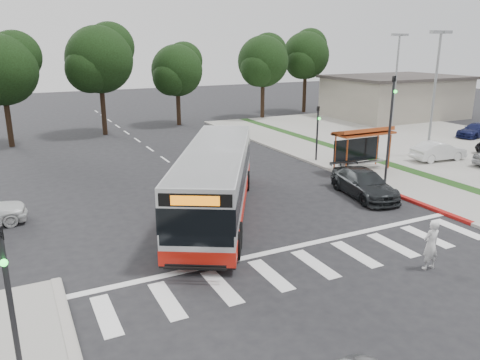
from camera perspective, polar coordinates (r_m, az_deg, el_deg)
ground at (r=22.57m, az=1.78°, el=-5.11°), size 140.00×140.00×0.00m
sidewalk_east at (r=34.77m, az=11.59°, el=2.39°), size 4.00×40.00×0.12m
curb_east at (r=33.60m, az=8.89°, el=2.06°), size 0.30×40.00×0.15m
curb_east_red at (r=26.44m, az=21.42°, el=-2.85°), size 0.32×6.00×0.15m
parking_lot at (r=44.35m, az=22.38°, el=4.46°), size 18.00×36.00×0.10m
commercial_building at (r=57.22m, az=18.33°, el=9.48°), size 14.00×10.00×4.40m
building_roof_cap at (r=57.02m, az=18.55°, el=11.82°), size 14.60×10.60×0.30m
crosswalk_ladder at (r=18.70m, az=9.14°, el=-10.06°), size 18.00×2.60×0.01m
bus_shelter at (r=31.99m, az=14.71°, el=5.18°), size 4.20×1.60×2.86m
traffic_signal_sw at (r=12.81m, az=-26.42°, el=-11.76°), size 0.18×0.37×4.20m
traffic_signal_ne_tall at (r=28.31m, az=17.86°, el=6.68°), size 0.18×0.37×6.50m
traffic_signal_ne_short at (r=33.83m, az=9.43°, el=6.30°), size 0.18×0.37×4.00m
lot_light_front at (r=37.25m, az=22.79°, el=11.51°), size 1.90×0.35×9.01m
lot_light_mid at (r=48.47m, az=18.57°, el=12.77°), size 1.90×0.35×9.01m
tree_ne_a at (r=53.38m, az=2.87°, el=14.34°), size 6.16×5.74×9.30m
tree_ne_b at (r=58.75m, az=8.06°, el=14.91°), size 6.16×5.74×10.02m
tree_north_a at (r=45.30m, az=-16.71°, el=14.01°), size 6.60×6.15×10.17m
tree_north_b at (r=49.30m, az=-7.62°, el=13.21°), size 5.72×5.33×8.43m
tree_north_c at (r=42.60m, az=-26.99°, el=12.00°), size 6.16×5.74×9.30m
transit_bus at (r=23.03m, az=-2.99°, el=-0.25°), size 8.93×12.74×3.37m
pedestrian at (r=19.11m, az=22.23°, el=-7.33°), size 0.73×0.48×1.96m
dark_sedan at (r=26.93m, az=14.87°, el=-0.42°), size 2.90×5.37×1.48m
parked_car_1 at (r=36.66m, az=23.04°, el=3.27°), size 4.22×1.82×1.35m
parked_car_3 at (r=47.35m, az=26.83°, el=5.44°), size 4.41×2.21×1.23m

